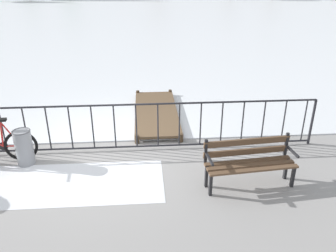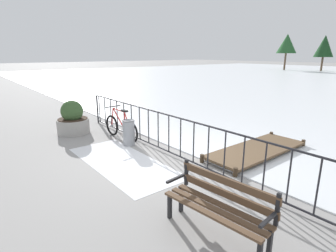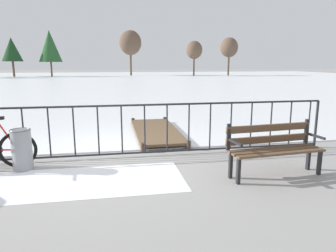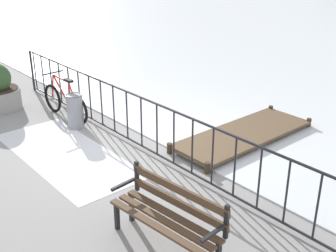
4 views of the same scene
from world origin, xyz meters
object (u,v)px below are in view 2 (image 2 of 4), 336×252
bicycle_near_railing (121,127)px  park_bench (219,202)px  planter_with_shrub (73,120)px  trash_bin (129,132)px

bicycle_near_railing → park_bench: (4.85, -1.12, 0.14)m
park_bench → planter_with_shrub: bearing=178.1°
trash_bin → bicycle_near_railing: bearing=170.9°
park_bench → planter_with_shrub: size_ratio=1.50×
bicycle_near_railing → planter_with_shrub: (-1.55, -0.91, 0.08)m
planter_with_shrub → trash_bin: bearing=20.5°
trash_bin → planter_with_shrub: bearing=-159.5°
bicycle_near_railing → trash_bin: (0.63, -0.10, 0.00)m
bicycle_near_railing → planter_with_shrub: planter_with_shrub is taller
park_bench → trash_bin: park_bench is taller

